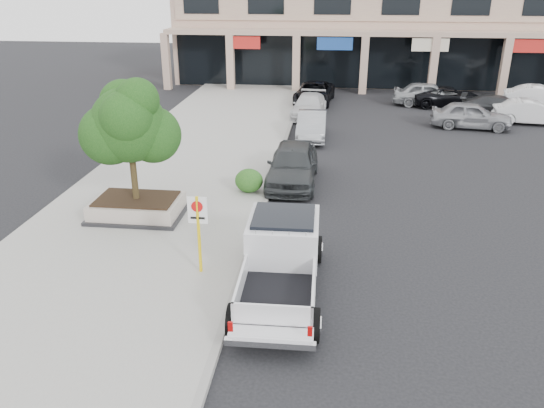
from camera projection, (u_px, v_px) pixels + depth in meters
The scene contains 19 objects.
ground at pixel (296, 272), 15.42m from camera, with size 120.00×120.00×0.00m, color black.
sidewalk at pixel (172, 188), 21.46m from camera, with size 8.00×52.00×0.15m, color gray.
curb at pixel (268, 192), 21.04m from camera, with size 0.20×52.00×0.15m, color gray.
strip_mall at pixel (423, 21), 43.79m from camera, with size 40.55×12.43×9.50m.
planter at pixel (137, 207), 18.61m from camera, with size 3.20×2.20×0.68m.
planter_tree at pixel (134, 124), 17.60m from camera, with size 2.90×2.55×4.00m.
no_parking_sign at pixel (198, 224), 14.58m from camera, with size 0.55×0.09×2.30m.
hedge at pixel (249, 181), 20.68m from camera, with size 1.10×0.99×0.94m, color #154917.
pickup_truck at pixel (280, 263), 14.01m from camera, with size 2.17×5.86×1.85m, color silver, non-canonical shape.
curb_car_a at pixel (293, 164), 21.85m from camera, with size 1.98×4.91×1.67m, color #2E3133.
curb_car_b at pixel (312, 125), 28.27m from camera, with size 1.49×4.28×1.41m, color #929399.
curb_car_c at pixel (309, 106), 32.83m from camera, with size 1.89×4.64×1.35m, color silver.
curb_car_d at pixel (314, 93), 36.45m from camera, with size 2.39×5.18×1.44m, color black.
lot_car_a at pixel (471, 115), 30.18m from camera, with size 1.79×4.45×1.52m, color gray.
lot_car_b at pixel (531, 112), 31.11m from camera, with size 1.49×4.28×1.41m, color silver.
lot_car_c at pixel (500, 107), 32.45m from camera, with size 1.90×4.67×1.35m, color #282A2C.
lot_car_d at pixel (449, 97), 35.40m from camera, with size 2.22×4.81×1.34m, color black.
lot_car_e at pixel (429, 94), 35.57m from camera, with size 1.89×4.70×1.60m, color #979A9E.
lot_car_f at pixel (541, 98), 34.63m from camera, with size 1.62×4.64×1.53m, color white.
Camera 1 is at (0.83, -13.43, 7.80)m, focal length 35.00 mm.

